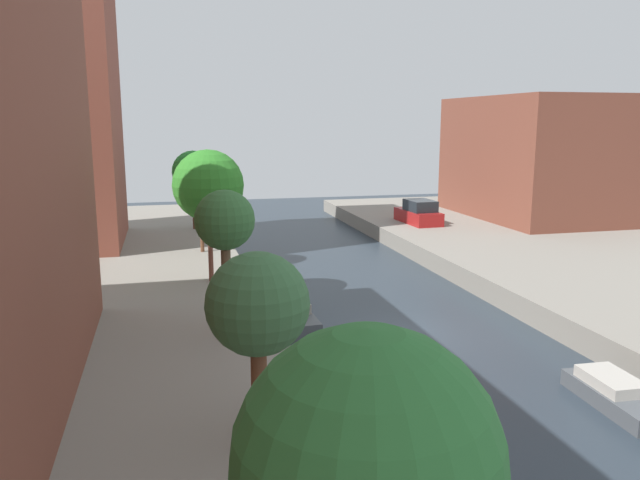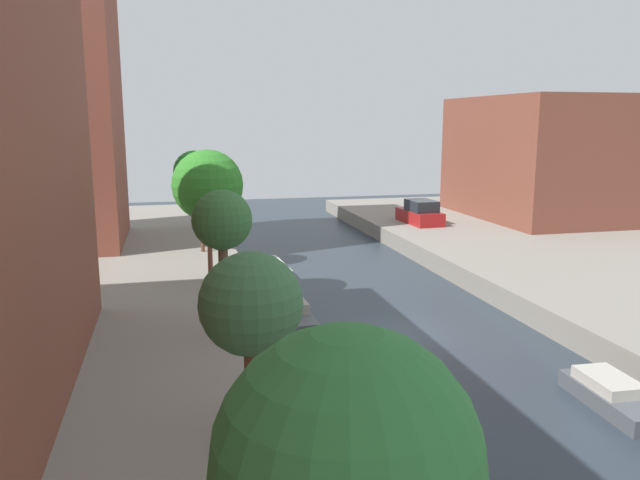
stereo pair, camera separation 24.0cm
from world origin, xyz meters
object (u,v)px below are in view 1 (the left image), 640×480
street_tree_3 (208,186)px  moored_boat_left_3 (292,312)px  moored_boat_right_2 (616,394)px  low_block_right (543,157)px  apartment_tower_far (13,29)px  street_tree_5 (193,172)px  street_tree_0 (367,464)px  street_tree_1 (258,306)px  street_tree_2 (225,223)px  street_tree_4 (200,183)px  parked_car (419,213)px  moored_boat_left_2 (366,407)px  moored_boat_left_4 (269,268)px

street_tree_3 → moored_boat_left_3: size_ratio=1.27×
moored_boat_right_2 → low_block_right: bearing=60.7°
apartment_tower_far → street_tree_5: (9.22, 3.17, -7.99)m
street_tree_0 → street_tree_1: size_ratio=1.19×
street_tree_2 → street_tree_4: (-0.00, 13.43, -0.04)m
street_tree_3 → street_tree_4: (-0.00, 6.31, -0.51)m
apartment_tower_far → street_tree_2: 21.46m
apartment_tower_far → street_tree_1: bearing=-69.5°
street_tree_3 → low_block_right: bearing=27.9°
street_tree_1 → moored_boat_left_3: size_ratio=0.94×
street_tree_0 → parked_car: (14.89, 33.62, -2.92)m
apartment_tower_far → moored_boat_right_2: (19.43, -23.41, -12.30)m
moored_boat_left_3 → moored_boat_right_2: 11.95m
apartment_tower_far → low_block_right: apartment_tower_far is taller
low_block_right → street_tree_4: bearing=-164.6°
low_block_right → street_tree_3: bearing=-152.1°
street_tree_0 → street_tree_3: bearing=90.0°
street_tree_1 → moored_boat_left_2: (3.18, 2.23, -3.71)m
street_tree_5 → moored_boat_left_4: street_tree_5 is taller
street_tree_0 → moored_boat_left_2: bearing=71.5°
street_tree_4 → moored_boat_left_3: (2.88, -9.72, -4.26)m
moored_boat_left_2 → street_tree_2: bearing=123.8°
moored_boat_right_2 → parked_car: bearing=79.4°
street_tree_1 → street_tree_2: 7.01m
street_tree_0 → street_tree_3: size_ratio=0.87×
street_tree_0 → moored_boat_left_3: 18.66m
street_tree_2 → moored_boat_right_2: (10.20, -5.74, -4.35)m
low_block_right → moored_boat_left_3: low_block_right is taller
street_tree_3 → apartment_tower_far: bearing=131.2°
apartment_tower_far → parked_car: apartment_tower_far is taller
moored_boat_left_4 → moored_boat_left_2: bearing=-90.6°
apartment_tower_far → street_tree_1: 27.69m
apartment_tower_far → moored_boat_left_2: bearing=-61.0°
moored_boat_left_3 → moored_boat_left_4: size_ratio=1.12×
street_tree_0 → low_block_right: bearing=54.3°
apartment_tower_far → street_tree_5: bearing=19.0°
street_tree_2 → street_tree_1: bearing=-90.0°
street_tree_5 → moored_boat_left_2: street_tree_5 is taller
street_tree_2 → moored_boat_left_3: bearing=52.2°
street_tree_0 → street_tree_3: (0.00, 21.35, 0.57)m
street_tree_1 → moored_boat_right_2: 10.92m
apartment_tower_far → street_tree_1: size_ratio=5.56×
street_tree_1 → moored_boat_left_4: bearing=80.0°
street_tree_5 → street_tree_3: bearing=-90.0°
street_tree_2 → moored_boat_left_3: size_ratio=1.06×
apartment_tower_far → low_block_right: size_ratio=1.75×
street_tree_2 → street_tree_5: bearing=90.0°
street_tree_0 → moored_boat_left_3: size_ratio=1.11×
street_tree_3 → street_tree_5: bearing=90.0°
street_tree_2 → street_tree_3: bearing=90.0°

